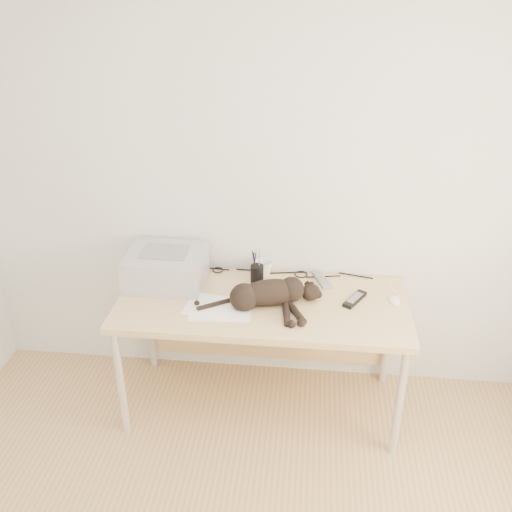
# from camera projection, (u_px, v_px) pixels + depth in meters

# --- Properties ---
(wall_back) EXTENTS (3.50, 0.00, 3.50)m
(wall_back) POSITION_uv_depth(u_px,v_px,m) (269.00, 182.00, 3.19)
(wall_back) COLOR silver
(wall_back) RESTS_ON floor
(desk) EXTENTS (1.60, 0.70, 0.74)m
(desk) POSITION_uv_depth(u_px,v_px,m) (264.00, 313.00, 3.27)
(desk) COLOR tan
(desk) RESTS_ON floor
(printer) EXTENTS (0.44, 0.37, 0.20)m
(printer) POSITION_uv_depth(u_px,v_px,m) (166.00, 267.00, 3.27)
(printer) COLOR #A6A6AB
(printer) RESTS_ON desk
(papers) EXTENTS (0.38, 0.28, 0.01)m
(papers) POSITION_uv_depth(u_px,v_px,m) (218.00, 308.00, 3.06)
(papers) COLOR white
(papers) RESTS_ON desk
(cat) EXTENTS (0.68, 0.35, 0.15)m
(cat) POSITION_uv_depth(u_px,v_px,m) (266.00, 295.00, 3.06)
(cat) COLOR black
(cat) RESTS_ON desk
(mug) EXTENTS (0.15, 0.15, 0.10)m
(mug) POSITION_uv_depth(u_px,v_px,m) (264.00, 269.00, 3.36)
(mug) COLOR white
(mug) RESTS_ON desk
(pen_cup) EXTENTS (0.08, 0.08, 0.20)m
(pen_cup) POSITION_uv_depth(u_px,v_px,m) (257.00, 273.00, 3.29)
(pen_cup) COLOR black
(pen_cup) RESTS_ON desk
(remote_grey) EXTENTS (0.12, 0.19, 0.02)m
(remote_grey) POSITION_uv_depth(u_px,v_px,m) (322.00, 280.00, 3.32)
(remote_grey) COLOR gray
(remote_grey) RESTS_ON desk
(remote_black) EXTENTS (0.14, 0.19, 0.02)m
(remote_black) POSITION_uv_depth(u_px,v_px,m) (355.00, 299.00, 3.13)
(remote_black) COLOR black
(remote_black) RESTS_ON desk
(mouse) EXTENTS (0.08, 0.11, 0.03)m
(mouse) POSITION_uv_depth(u_px,v_px,m) (394.00, 299.00, 3.12)
(mouse) COLOR white
(mouse) RESTS_ON desk
(cable_tangle) EXTENTS (1.36, 0.08, 0.01)m
(cable_tangle) POSITION_uv_depth(u_px,v_px,m) (267.00, 273.00, 3.40)
(cable_tangle) COLOR black
(cable_tangle) RESTS_ON desk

